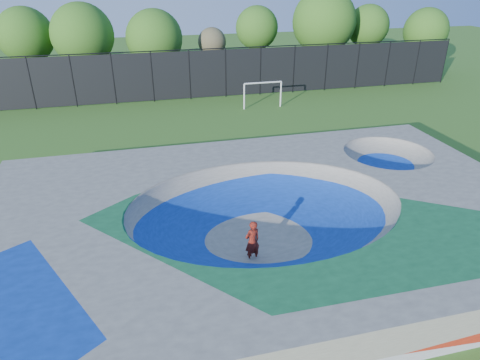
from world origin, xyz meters
name	(u,v)px	position (x,y,z in m)	size (l,w,h in m)	color
ground	(265,235)	(0.00, 0.00, 0.00)	(120.00, 120.00, 0.00)	#325F1A
skate_deck	(265,219)	(0.00, 0.00, 0.75)	(22.00, 14.00, 1.50)	gray
skater	(252,241)	(-0.95, -1.49, 0.84)	(0.61, 0.40, 1.68)	red
skateboard	(252,260)	(-0.95, -1.49, 0.03)	(0.78, 0.22, 0.05)	black
soccer_goal	(263,90)	(5.07, 17.16, 1.40)	(3.07, 0.12, 2.02)	silver
fence	(190,74)	(0.00, 21.00, 2.10)	(48.09, 0.09, 4.04)	black
treeline	(169,31)	(-1.03, 25.83, 4.85)	(53.35, 6.78, 8.30)	#493124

